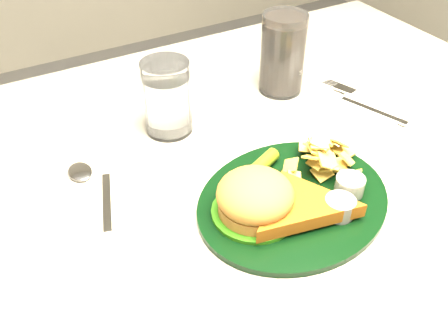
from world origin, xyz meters
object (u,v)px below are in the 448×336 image
(cola_glass, at_px, (283,54))
(fork_napkin, at_px, (370,108))
(table, at_px, (223,325))
(dinner_plate, at_px, (295,185))
(water_glass, at_px, (167,98))

(cola_glass, bearing_deg, fork_napkin, -55.92)
(table, height_order, fork_napkin, fork_napkin)
(fork_napkin, bearing_deg, dinner_plate, -172.59)
(cola_glass, bearing_deg, water_glass, -175.87)
(water_glass, bearing_deg, dinner_plate, -73.69)
(table, bearing_deg, dinner_plate, -66.23)
(water_glass, distance_m, fork_napkin, 0.33)
(dinner_plate, bearing_deg, water_glass, 92.58)
(cola_glass, bearing_deg, dinner_plate, -121.35)
(fork_napkin, bearing_deg, cola_glass, 105.23)
(cola_glass, distance_m, fork_napkin, 0.17)
(table, xyz_separation_m, dinner_plate, (0.05, -0.10, 0.41))
(water_glass, relative_size, fork_napkin, 0.75)
(table, bearing_deg, water_glass, 99.76)
(dinner_plate, distance_m, cola_glass, 0.29)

